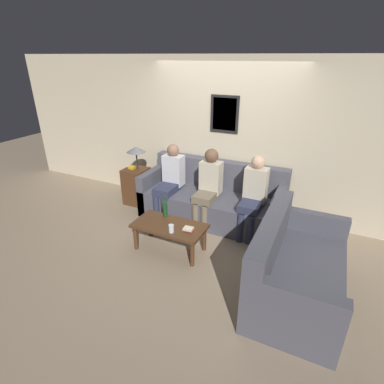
{
  "coord_description": "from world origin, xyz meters",
  "views": [
    {
      "loc": [
        1.66,
        -3.73,
        2.58
      ],
      "look_at": [
        -0.09,
        -0.05,
        0.71
      ],
      "focal_mm": 28.0,
      "sensor_mm": 36.0,
      "label": 1
    }
  ],
  "objects_px": {
    "couch_side": "(294,271)",
    "coffee_table": "(169,228)",
    "drinking_glass": "(171,229)",
    "person_middle": "(208,185)",
    "person_left": "(170,178)",
    "person_right": "(253,194)",
    "couch_main": "(212,200)",
    "wine_bottle": "(165,209)"
  },
  "relations": [
    {
      "from": "couch_side",
      "to": "coffee_table",
      "type": "height_order",
      "value": "couch_side"
    },
    {
      "from": "drinking_glass",
      "to": "person_middle",
      "type": "xyz_separation_m",
      "value": [
        0.06,
        1.11,
        0.22
      ]
    },
    {
      "from": "drinking_glass",
      "to": "person_middle",
      "type": "distance_m",
      "value": 1.14
    },
    {
      "from": "coffee_table",
      "to": "person_left",
      "type": "distance_m",
      "value": 1.15
    },
    {
      "from": "person_right",
      "to": "couch_main",
      "type": "bearing_deg",
      "value": 165.7
    },
    {
      "from": "wine_bottle",
      "to": "person_right",
      "type": "height_order",
      "value": "person_right"
    },
    {
      "from": "person_middle",
      "to": "person_right",
      "type": "height_order",
      "value": "person_middle"
    },
    {
      "from": "wine_bottle",
      "to": "person_right",
      "type": "bearing_deg",
      "value": 34.98
    },
    {
      "from": "couch_side",
      "to": "drinking_glass",
      "type": "bearing_deg",
      "value": 89.95
    },
    {
      "from": "couch_main",
      "to": "wine_bottle",
      "type": "relative_size",
      "value": 7.25
    },
    {
      "from": "person_left",
      "to": "person_middle",
      "type": "bearing_deg",
      "value": -1.07
    },
    {
      "from": "drinking_glass",
      "to": "person_middle",
      "type": "relative_size",
      "value": 0.09
    },
    {
      "from": "coffee_table",
      "to": "person_right",
      "type": "relative_size",
      "value": 0.83
    },
    {
      "from": "couch_side",
      "to": "drinking_glass",
      "type": "distance_m",
      "value": 1.61
    },
    {
      "from": "couch_side",
      "to": "person_right",
      "type": "bearing_deg",
      "value": 35.76
    },
    {
      "from": "person_left",
      "to": "person_middle",
      "type": "relative_size",
      "value": 0.99
    },
    {
      "from": "drinking_glass",
      "to": "person_right",
      "type": "xyz_separation_m",
      "value": [
        0.8,
        1.12,
        0.21
      ]
    },
    {
      "from": "wine_bottle",
      "to": "person_right",
      "type": "distance_m",
      "value": 1.35
    },
    {
      "from": "couch_main",
      "to": "coffee_table",
      "type": "height_order",
      "value": "couch_main"
    },
    {
      "from": "couch_side",
      "to": "drinking_glass",
      "type": "relative_size",
      "value": 15.17
    },
    {
      "from": "wine_bottle",
      "to": "drinking_glass",
      "type": "height_order",
      "value": "wine_bottle"
    },
    {
      "from": "couch_side",
      "to": "wine_bottle",
      "type": "height_order",
      "value": "couch_side"
    },
    {
      "from": "person_left",
      "to": "person_right",
      "type": "height_order",
      "value": "person_right"
    },
    {
      "from": "person_middle",
      "to": "person_right",
      "type": "xyz_separation_m",
      "value": [
        0.74,
        0.0,
        -0.01
      ]
    },
    {
      "from": "coffee_table",
      "to": "person_right",
      "type": "distance_m",
      "value": 1.37
    },
    {
      "from": "person_right",
      "to": "person_middle",
      "type": "bearing_deg",
      "value": -179.81
    },
    {
      "from": "couch_side",
      "to": "person_left",
      "type": "relative_size",
      "value": 1.35
    },
    {
      "from": "wine_bottle",
      "to": "drinking_glass",
      "type": "bearing_deg",
      "value": -49.7
    },
    {
      "from": "couch_side",
      "to": "person_middle",
      "type": "bearing_deg",
      "value": 54.17
    },
    {
      "from": "coffee_table",
      "to": "wine_bottle",
      "type": "relative_size",
      "value": 3.13
    },
    {
      "from": "person_right",
      "to": "drinking_glass",
      "type": "bearing_deg",
      "value": -125.76
    },
    {
      "from": "wine_bottle",
      "to": "person_middle",
      "type": "height_order",
      "value": "person_middle"
    },
    {
      "from": "person_right",
      "to": "couch_side",
      "type": "bearing_deg",
      "value": -54.24
    },
    {
      "from": "wine_bottle",
      "to": "coffee_table",
      "type": "bearing_deg",
      "value": -47.31
    },
    {
      "from": "drinking_glass",
      "to": "coffee_table",
      "type": "bearing_deg",
      "value": 127.19
    },
    {
      "from": "couch_main",
      "to": "drinking_glass",
      "type": "distance_m",
      "value": 1.31
    },
    {
      "from": "person_left",
      "to": "person_middle",
      "type": "distance_m",
      "value": 0.71
    },
    {
      "from": "couch_main",
      "to": "wine_bottle",
      "type": "xyz_separation_m",
      "value": [
        -0.36,
        -0.96,
        0.21
      ]
    },
    {
      "from": "person_middle",
      "to": "couch_side",
      "type": "bearing_deg",
      "value": -35.83
    },
    {
      "from": "couch_main",
      "to": "person_left",
      "type": "relative_size",
      "value": 1.92
    },
    {
      "from": "couch_side",
      "to": "person_right",
      "type": "relative_size",
      "value": 1.34
    },
    {
      "from": "couch_main",
      "to": "wine_bottle",
      "type": "distance_m",
      "value": 1.04
    }
  ]
}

